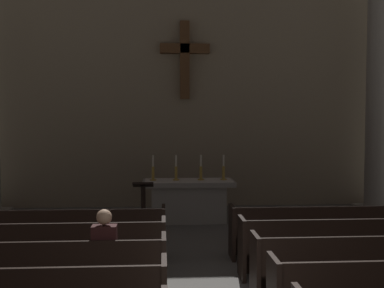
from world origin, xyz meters
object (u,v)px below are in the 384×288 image
at_px(pew_left_row_3, 36,274).
at_px(lone_worshipper, 105,256).
at_px(candlestick_outer_right, 224,172).
at_px(candlestick_outer_left, 153,173).
at_px(candlestick_inner_right, 201,172).
at_px(altar, 188,200).
at_px(pew_right_row_3, 376,267).
at_px(lectern, 143,209).
at_px(pew_left_row_4, 55,251).
at_px(pew_left_row_5, 68,235).
at_px(pew_right_row_4, 346,246).
at_px(column_right_third, 381,87).
at_px(pew_right_row_5, 323,231).
at_px(candlestick_inner_left, 176,172).

xyz_separation_m(pew_left_row_3, lone_worshipper, (0.88, 0.04, 0.22)).
bearing_deg(pew_left_row_3, candlestick_outer_right, 58.77).
bearing_deg(candlestick_outer_left, candlestick_inner_right, 0.00).
bearing_deg(lone_worshipper, altar, 74.88).
xyz_separation_m(pew_right_row_3, lectern, (-3.30, 3.93, 0.07)).
relative_size(pew_left_row_4, pew_left_row_5, 1.00).
xyz_separation_m(pew_right_row_4, candlestick_outer_left, (-3.11, 4.09, 0.72)).
bearing_deg(altar, lectern, -130.85).
bearing_deg(pew_left_row_4, column_right_third, 32.76).
relative_size(pew_right_row_4, lectern, 2.91).
height_order(pew_right_row_4, pew_right_row_5, same).
bearing_deg(lone_worshipper, candlestick_outer_left, 84.12).
distance_m(pew_right_row_3, candlestick_outer_right, 5.36).
distance_m(pew_right_row_5, lectern, 3.78).
bearing_deg(column_right_third, pew_left_row_4, -147.24).
relative_size(pew_left_row_5, candlestick_outer_right, 5.55).
relative_size(pew_right_row_4, lone_worshipper, 2.55).
relative_size(pew_right_row_3, pew_right_row_4, 1.00).
bearing_deg(pew_left_row_4, altar, 61.08).
distance_m(pew_right_row_5, altar, 3.79).
xyz_separation_m(candlestick_outer_left, lone_worshipper, (-0.52, -5.09, -0.51)).
bearing_deg(pew_right_row_3, altar, 113.77).
height_order(pew_left_row_4, column_right_third, column_right_third).
distance_m(pew_right_row_4, candlestick_outer_left, 5.18).
bearing_deg(candlestick_outer_left, pew_left_row_3, -105.36).
xyz_separation_m(pew_left_row_3, pew_right_row_4, (4.52, 1.04, 0.00)).
distance_m(column_right_third, altar, 5.75).
xyz_separation_m(pew_right_row_3, altar, (-2.26, 5.13, 0.06)).
bearing_deg(pew_right_row_4, pew_left_row_5, 167.04).
bearing_deg(pew_right_row_4, pew_left_row_3, -167.04).
bearing_deg(lectern, candlestick_outer_left, 81.11).
distance_m(pew_right_row_3, lectern, 5.13).
distance_m(pew_left_row_3, pew_right_row_3, 4.52).
bearing_deg(pew_left_row_5, candlestick_outer_left, 65.21).
distance_m(pew_right_row_5, candlestick_outer_right, 3.43).
distance_m(lectern, lone_worshipper, 3.90).
xyz_separation_m(pew_left_row_5, column_right_third, (7.27, 3.64, 2.83)).
distance_m(column_right_third, candlestick_outer_right, 4.70).
distance_m(candlestick_inner_right, lectern, 1.91).
xyz_separation_m(pew_left_row_4, lectern, (1.22, 2.89, 0.07)).
bearing_deg(altar, candlestick_inner_left, 180.00).
bearing_deg(candlestick_outer_left, lone_worshipper, -95.88).
bearing_deg(lectern, lone_worshipper, -94.95).
bearing_deg(pew_right_row_3, pew_left_row_3, 180.00).
bearing_deg(altar, pew_right_row_5, -53.47).
height_order(pew_left_row_4, pew_right_row_4, same).
distance_m(pew_right_row_5, column_right_third, 5.37).
bearing_deg(pew_left_row_4, lone_worshipper, -48.57).
height_order(pew_right_row_3, candlestick_outer_right, candlestick_outer_right).
distance_m(pew_left_row_3, lectern, 4.11).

